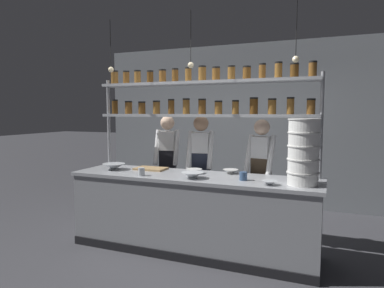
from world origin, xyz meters
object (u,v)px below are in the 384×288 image
object	(u,v)px
prep_bowl_near_left	(114,167)
prep_bowl_near_right	(270,183)
chef_left	(168,163)
chef_right	(261,173)
prep_bowl_center_back	(194,171)
container_stack	(303,152)
prep_bowl_far_left	(231,172)
serving_cup_by_board	(141,172)
chef_center	(201,167)
prep_bowl_center_front	(193,175)
serving_cup_front	(243,176)
spice_shelf_unit	(202,100)
cutting_board	(151,169)

from	to	relation	value
prep_bowl_near_left	prep_bowl_near_right	xyz separation A→B (m)	(2.04, -0.20, -0.02)
chef_left	chef_right	xyz separation A→B (m)	(1.39, -0.15, -0.03)
prep_bowl_center_back	container_stack	bearing A→B (deg)	-9.01
chef_right	prep_bowl_center_back	bearing A→B (deg)	-136.65
chef_right	container_stack	xyz separation A→B (m)	(0.55, -0.68, 0.36)
prep_bowl_far_left	serving_cup_by_board	size ratio (longest dim) A/B	2.02
chef_center	prep_bowl_near_left	bearing A→B (deg)	-155.58
chef_left	container_stack	bearing A→B (deg)	-34.78
prep_bowl_near_left	prep_bowl_far_left	size ratio (longest dim) A/B	1.53
prep_bowl_center_front	container_stack	bearing A→B (deg)	4.72
prep_bowl_near_left	serving_cup_by_board	size ratio (longest dim) A/B	3.09
prep_bowl_near_left	serving_cup_front	world-z (taller)	serving_cup_front
prep_bowl_center_back	serving_cup_front	distance (m)	0.69
spice_shelf_unit	prep_bowl_near_left	world-z (taller)	spice_shelf_unit
container_stack	prep_bowl_near_left	size ratio (longest dim) A/B	2.34
prep_bowl_center_front	prep_bowl_center_back	size ratio (longest dim) A/B	1.29
container_stack	prep_bowl_near_left	distance (m)	2.38
cutting_board	prep_bowl_far_left	xyz separation A→B (m)	(1.05, 0.10, 0.01)
prep_bowl_near_right	serving_cup_front	world-z (taller)	serving_cup_front
serving_cup_front	serving_cup_by_board	size ratio (longest dim) A/B	0.99
serving_cup_front	serving_cup_by_board	world-z (taller)	same
spice_shelf_unit	serving_cup_front	distance (m)	1.13
chef_center	container_stack	world-z (taller)	chef_center
spice_shelf_unit	prep_bowl_near_right	size ratio (longest dim) A/B	17.37
prep_bowl_near_right	prep_bowl_far_left	xyz separation A→B (m)	(-0.55, 0.49, 0.00)
chef_left	chef_right	world-z (taller)	chef_left
prep_bowl_far_left	chef_center	bearing A→B (deg)	146.71
spice_shelf_unit	prep_bowl_far_left	world-z (taller)	spice_shelf_unit
chef_center	prep_bowl_far_left	world-z (taller)	chef_center
prep_bowl_near_right	container_stack	bearing A→B (deg)	22.95
prep_bowl_far_left	serving_cup_front	distance (m)	0.42
prep_bowl_center_front	cutting_board	bearing A→B (deg)	154.17
chef_left	serving_cup_by_board	bearing A→B (deg)	-93.68
prep_bowl_near_left	prep_bowl_far_left	bearing A→B (deg)	10.77
prep_bowl_center_front	prep_bowl_center_back	world-z (taller)	prep_bowl_center_front
container_stack	serving_cup_front	distance (m)	0.69
container_stack	serving_cup_front	world-z (taller)	container_stack
prep_bowl_far_left	serving_cup_front	bearing A→B (deg)	-55.18
container_stack	serving_cup_by_board	world-z (taller)	container_stack
spice_shelf_unit	container_stack	world-z (taller)	spice_shelf_unit
cutting_board	prep_bowl_near_left	world-z (taller)	prep_bowl_near_left
chef_center	serving_cup_by_board	size ratio (longest dim) A/B	17.18
spice_shelf_unit	prep_bowl_center_back	size ratio (longest dim) A/B	14.28
container_stack	prep_bowl_near_left	xyz separation A→B (m)	(-2.36, 0.07, -0.30)
prep_bowl_center_front	prep_bowl_center_back	bearing A→B (deg)	108.50
prep_bowl_near_right	prep_bowl_center_front	bearing A→B (deg)	177.63
prep_bowl_center_back	serving_cup_front	xyz separation A→B (m)	(0.66, -0.19, 0.02)
chef_left	prep_bowl_center_front	world-z (taller)	chef_left
chef_right	serving_cup_by_board	xyz separation A→B (m)	(-1.25, -0.85, 0.07)
container_stack	prep_bowl_near_right	distance (m)	0.47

